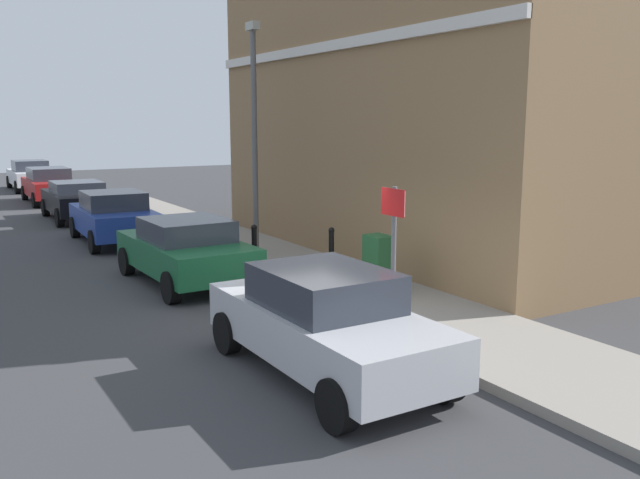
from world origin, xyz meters
TOP-DOWN VIEW (x-y plane):
  - ground at (0.00, 0.00)m, footprint 80.00×80.00m
  - sidewalk at (1.90, 6.00)m, footprint 2.60×30.00m
  - corner_building at (6.87, 4.11)m, footprint 7.44×12.23m
  - car_silver at (-0.89, -2.35)m, footprint 1.83×4.18m
  - car_green at (-0.68, 3.77)m, footprint 2.05×4.05m
  - car_blue at (-0.79, 9.52)m, footprint 2.00×4.03m
  - car_black at (-0.75, 14.82)m, footprint 1.98×4.12m
  - car_red at (-0.73, 20.68)m, footprint 1.87×4.30m
  - car_white at (-0.65, 26.81)m, footprint 1.88×4.34m
  - utility_cabinet at (2.03, 0.45)m, footprint 0.46×0.61m
  - bollard_near_cabinet at (2.13, 2.34)m, footprint 0.14×0.14m
  - bollard_far_kerb at (0.85, 3.58)m, footprint 0.14×0.14m
  - street_sign at (0.97, -1.40)m, footprint 0.08×0.60m
  - lamppost at (1.88, 5.63)m, footprint 0.20×0.44m

SIDE VIEW (x-z plane):
  - ground at x=0.00m, z-range 0.00..0.00m
  - sidewalk at x=1.90m, z-range 0.00..0.15m
  - utility_cabinet at x=2.03m, z-range 0.11..1.26m
  - bollard_near_cabinet at x=2.13m, z-range 0.19..1.22m
  - bollard_far_kerb at x=0.85m, z-range 0.19..1.22m
  - car_black at x=-0.75m, z-range 0.04..1.42m
  - car_green at x=-0.68m, z-range 0.03..1.45m
  - car_blue at x=-0.79m, z-range 0.02..1.51m
  - car_silver at x=-0.89m, z-range 0.02..1.52m
  - car_white at x=-0.65m, z-range 0.01..1.53m
  - car_red at x=-0.73m, z-range 0.03..1.53m
  - street_sign at x=0.97m, z-range 0.51..2.81m
  - lamppost at x=1.88m, z-range 0.44..6.16m
  - corner_building at x=6.87m, z-range 0.00..8.92m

